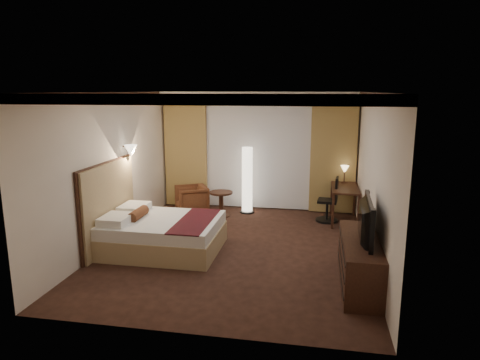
% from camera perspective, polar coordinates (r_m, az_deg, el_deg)
% --- Properties ---
extents(floor, '(4.50, 5.50, 0.01)m').
position_cam_1_polar(floor, '(7.63, -0.55, -9.09)').
color(floor, black).
rests_on(floor, ground).
extents(ceiling, '(4.50, 5.50, 0.01)m').
position_cam_1_polar(ceiling, '(7.13, -0.59, 11.62)').
color(ceiling, white).
rests_on(ceiling, back_wall).
extents(back_wall, '(4.50, 0.02, 2.70)m').
position_cam_1_polar(back_wall, '(9.94, 2.45, 3.88)').
color(back_wall, white).
rests_on(back_wall, floor).
extents(left_wall, '(0.02, 5.50, 2.70)m').
position_cam_1_polar(left_wall, '(7.99, -16.62, 1.42)').
color(left_wall, white).
rests_on(left_wall, floor).
extents(right_wall, '(0.02, 5.50, 2.70)m').
position_cam_1_polar(right_wall, '(7.19, 17.33, 0.25)').
color(right_wall, white).
rests_on(right_wall, floor).
extents(crown_molding, '(4.50, 5.50, 0.12)m').
position_cam_1_polar(crown_molding, '(7.13, -0.59, 11.14)').
color(crown_molding, black).
rests_on(crown_molding, ceiling).
extents(soffit, '(4.50, 0.50, 0.20)m').
position_cam_1_polar(soffit, '(9.59, 2.30, 11.09)').
color(soffit, white).
rests_on(soffit, ceiling).
extents(curtain_sheer, '(2.48, 0.04, 2.45)m').
position_cam_1_polar(curtain_sheer, '(9.87, 2.38, 3.24)').
color(curtain_sheer, silver).
rests_on(curtain_sheer, back_wall).
extents(curtain_left_drape, '(1.00, 0.14, 2.45)m').
position_cam_1_polar(curtain_left_drape, '(10.19, -7.20, 3.43)').
color(curtain_left_drape, '#AA954D').
rests_on(curtain_left_drape, back_wall).
extents(curtain_right_drape, '(1.00, 0.14, 2.45)m').
position_cam_1_polar(curtain_right_drape, '(9.73, 12.31, 2.85)').
color(curtain_right_drape, '#AA954D').
rests_on(curtain_right_drape, back_wall).
extents(wall_sconce, '(0.24, 0.24, 0.24)m').
position_cam_1_polar(wall_sconce, '(8.28, -14.34, 3.79)').
color(wall_sconce, white).
rests_on(wall_sconce, left_wall).
extents(bed, '(1.93, 1.51, 0.57)m').
position_cam_1_polar(bed, '(7.58, -10.19, -7.17)').
color(bed, white).
rests_on(bed, floor).
extents(headboard, '(0.12, 1.81, 1.50)m').
position_cam_1_polar(headboard, '(7.83, -17.03, -3.31)').
color(headboard, tan).
rests_on(headboard, floor).
extents(armchair, '(0.87, 0.88, 0.69)m').
position_cam_1_polar(armchair, '(9.72, -6.48, -2.42)').
color(armchair, '#4F2917').
rests_on(armchair, floor).
extents(side_table, '(0.51, 0.51, 0.56)m').
position_cam_1_polar(side_table, '(9.42, -2.52, -3.22)').
color(side_table, black).
rests_on(side_table, floor).
extents(floor_lamp, '(0.32, 0.32, 1.51)m').
position_cam_1_polar(floor_lamp, '(9.59, 0.97, -0.01)').
color(floor_lamp, white).
rests_on(floor_lamp, floor).
extents(desk, '(0.55, 1.16, 0.75)m').
position_cam_1_polar(desk, '(9.28, 13.73, -3.17)').
color(desk, black).
rests_on(desk, floor).
extents(desk_lamp, '(0.18, 0.18, 0.34)m').
position_cam_1_polar(desk_lamp, '(9.58, 13.75, 0.64)').
color(desk_lamp, '#FFD899').
rests_on(desk_lamp, desk).
extents(office_chair, '(0.51, 0.51, 0.96)m').
position_cam_1_polar(office_chair, '(9.19, 11.58, -2.53)').
color(office_chair, black).
rests_on(office_chair, floor).
extents(dresser, '(0.50, 1.76, 0.68)m').
position_cam_1_polar(dresser, '(6.41, 15.64, -10.47)').
color(dresser, black).
rests_on(dresser, floor).
extents(television, '(0.71, 1.19, 0.15)m').
position_cam_1_polar(television, '(6.19, 15.72, -4.66)').
color(television, black).
rests_on(television, dresser).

